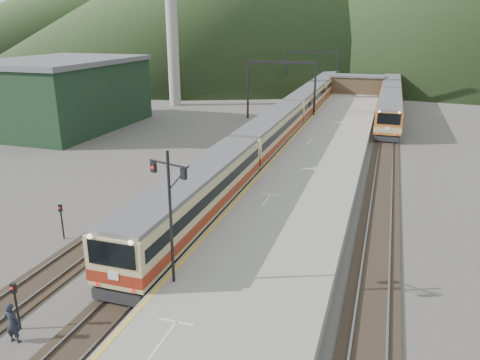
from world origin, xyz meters
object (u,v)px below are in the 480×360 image
(second_train, at_px, (390,99))
(worker, at_px, (12,323))
(main_train, at_px, (292,114))
(signal_mast, at_px, (170,204))

(second_train, relative_size, worker, 22.01)
(main_train, height_order, second_train, second_train)
(main_train, relative_size, worker, 44.02)
(main_train, bearing_deg, signal_mast, -86.62)
(second_train, distance_m, signal_mast, 56.26)
(signal_mast, distance_m, worker, 8.16)
(main_train, xyz_separation_m, signal_mast, (2.30, -38.91, 2.95))
(signal_mast, height_order, worker, signal_mast)
(main_train, height_order, signal_mast, signal_mast)
(main_train, distance_m, second_train, 20.13)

